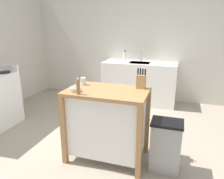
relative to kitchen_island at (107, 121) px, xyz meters
The scene contains 11 objects.
ground_plane 0.53m from the kitchen_island, 146.63° to the left, with size 6.19×6.19×0.00m, color gray.
wall_back 2.71m from the kitchen_island, 92.19° to the left, with size 5.19×0.10×2.60m, color beige.
kitchen_island is the anchor object (origin of this frame).
knife_block 0.66m from the kitchen_island, 28.92° to the left, with size 0.11×0.09×0.25m.
bowl_stoneware_deep 0.58m from the kitchen_island, 153.37° to the right, with size 0.13×0.13×0.05m.
drinking_cup 0.60m from the kitchen_island, 161.29° to the left, with size 0.07×0.07×0.10m.
pepper_grinder 0.61m from the kitchen_island, 134.92° to the right, with size 0.04×0.04×0.19m.
trash_bin 0.76m from the kitchen_island, ahead, with size 0.36×0.28×0.63m.
sink_counter 2.24m from the kitchen_island, 90.69° to the left, with size 1.60×0.60×0.91m.
sink_faucet 2.44m from the kitchen_island, 90.65° to the left, with size 0.02×0.02×0.22m.
bottle_hand_soap 2.39m from the kitchen_island, 99.58° to the left, with size 0.06×0.06×0.24m.
Camera 1 is at (0.91, -2.37, 1.67)m, focal length 34.02 mm.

